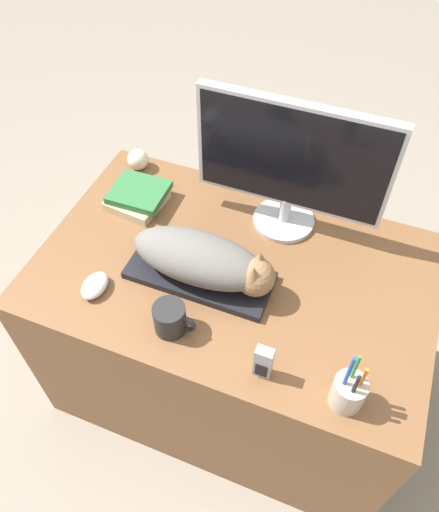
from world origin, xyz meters
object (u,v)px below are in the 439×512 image
object	(u,v)px
coffee_mug	(171,319)
book_stack	(138,197)
monitor	(292,162)
pen_cup	(348,392)
computer_mouse	(95,286)
baseball	(138,159)
keyboard	(200,275)
phone	(263,362)
cat	(207,260)

from	to	relation	value
coffee_mug	book_stack	world-z (taller)	coffee_mug
monitor	pen_cup	xyz separation A→B (m)	(0.32, -0.53, -0.19)
computer_mouse	baseball	xyz separation A→B (m)	(-0.13, 0.53, 0.02)
monitor	keyboard	bearing A→B (deg)	-117.79
coffee_mug	phone	xyz separation A→B (m)	(0.27, -0.04, 0.01)
pen_cup	phone	distance (m)	0.21
cat	book_stack	bearing A→B (deg)	147.27
phone	monitor	bearing A→B (deg)	101.15
cat	coffee_mug	world-z (taller)	cat
cat	monitor	size ratio (longest dim) A/B	0.74
keyboard	baseball	size ratio (longest dim) A/B	5.70
cat	book_stack	size ratio (longest dim) A/B	2.26
computer_mouse	keyboard	bearing A→B (deg)	29.71
pen_cup	baseball	size ratio (longest dim) A/B	2.84
baseball	phone	size ratio (longest dim) A/B	0.67
coffee_mug	baseball	bearing A→B (deg)	124.93
keyboard	cat	xyz separation A→B (m)	(0.02, 0.00, 0.08)
monitor	book_stack	bearing A→B (deg)	-169.18
computer_mouse	phone	size ratio (longest dim) A/B	0.91
baseball	book_stack	distance (m)	0.18
cat	computer_mouse	size ratio (longest dim) A/B	4.19
cat	monitor	xyz separation A→B (m)	(0.14, 0.31, 0.16)
cat	phone	distance (m)	0.33
keyboard	cat	size ratio (longest dim) A/B	1.01
monitor	book_stack	distance (m)	0.53
baseball	computer_mouse	bearing A→B (deg)	-75.71
phone	computer_mouse	bearing A→B (deg)	172.16
computer_mouse	cat	bearing A→B (deg)	27.64
monitor	computer_mouse	distance (m)	0.66
keyboard	pen_cup	world-z (taller)	pen_cup
monitor	baseball	world-z (taller)	monitor
monitor	coffee_mug	distance (m)	0.56
keyboard	baseball	world-z (taller)	baseball
book_stack	phone	bearing A→B (deg)	-37.12
coffee_mug	baseball	distance (m)	0.69
coffee_mug	book_stack	size ratio (longest dim) A/B	0.64
coffee_mug	baseball	world-z (taller)	coffee_mug
coffee_mug	computer_mouse	bearing A→B (deg)	172.13
baseball	phone	world-z (taller)	phone
computer_mouse	pen_cup	world-z (taller)	pen_cup
monitor	phone	size ratio (longest dim) A/B	5.13
keyboard	baseball	distance (m)	0.55
coffee_mug	pen_cup	size ratio (longest dim) A/B	0.57
phone	coffee_mug	bearing A→B (deg)	172.19
monitor	book_stack	xyz separation A→B (m)	(-0.48, -0.09, -0.22)
computer_mouse	baseball	world-z (taller)	baseball
pen_cup	phone	xyz separation A→B (m)	(-0.21, -0.00, 0.00)
pen_cup	keyboard	bearing A→B (deg)	155.35
baseball	book_stack	world-z (taller)	baseball
cat	monitor	bearing A→B (deg)	65.75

